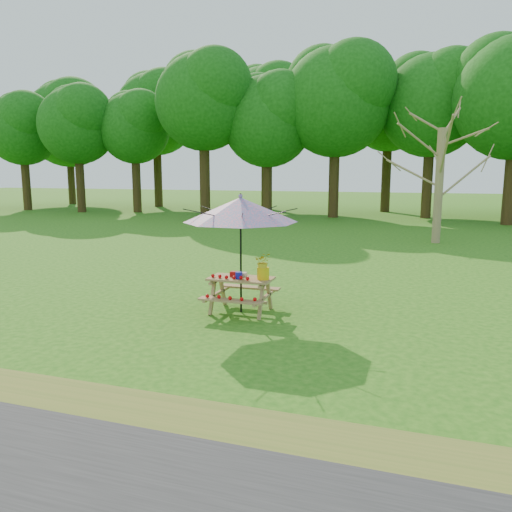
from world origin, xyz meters
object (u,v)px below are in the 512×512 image
(bare_tree, at_px, (445,78))
(patio_umbrella, at_px, (241,210))
(flower_bucket, at_px, (263,265))
(picnic_table, at_px, (241,295))

(bare_tree, bearing_deg, patio_umbrella, -108.50)
(patio_umbrella, height_order, flower_bucket, patio_umbrella)
(picnic_table, bearing_deg, patio_umbrella, 84.81)
(bare_tree, distance_m, picnic_table, 13.02)
(bare_tree, xyz_separation_m, flower_bucket, (-3.28, -11.16, -5.00))
(bare_tree, distance_m, patio_umbrella, 12.41)
(picnic_table, height_order, patio_umbrella, patio_umbrella)
(picnic_table, distance_m, flower_bucket, 0.76)
(picnic_table, xyz_separation_m, flower_bucket, (0.45, -0.01, 0.61))
(bare_tree, distance_m, flower_bucket, 12.66)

